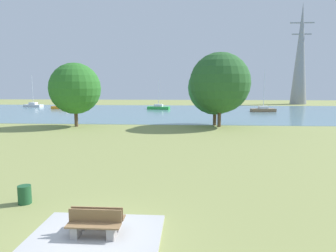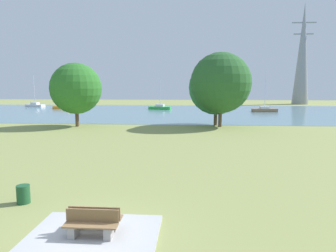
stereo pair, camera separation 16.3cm
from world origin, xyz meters
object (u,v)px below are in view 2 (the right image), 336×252
at_px(sailboat_green, 160,107).
at_px(bench_facing_water, 96,219).
at_px(bench_facing_inland, 91,226).
at_px(tree_west_near, 221,83).
at_px(sailboat_brown, 265,109).
at_px(litter_bin, 23,194).
at_px(sailboat_white, 35,105).
at_px(tree_mid_shore, 76,89).
at_px(tree_east_near, 216,88).
at_px(electricity_pylon, 302,54).
at_px(sailboat_orange, 64,107).

bearing_deg(sailboat_green, bench_facing_water, -86.56).
bearing_deg(bench_facing_inland, bench_facing_water, 90.00).
relative_size(bench_facing_inland, tree_west_near, 0.20).
height_order(bench_facing_water, sailboat_brown, sailboat_brown).
relative_size(litter_bin, sailboat_white, 0.11).
height_order(bench_facing_inland, tree_mid_shore, tree_mid_shore).
distance_m(sailboat_brown, tree_mid_shore, 37.54).
relative_size(sailboat_white, tree_east_near, 0.91).
distance_m(sailboat_white, tree_mid_shore, 41.51).
bearing_deg(tree_east_near, sailboat_brown, 62.22).
distance_m(litter_bin, tree_east_near, 29.74).
xyz_separation_m(bench_facing_inland, tree_east_near, (6.49, 30.40, 4.39)).
distance_m(bench_facing_inland, tree_west_near, 30.12).
bearing_deg(sailboat_white, electricity_pylon, 13.78).
bearing_deg(electricity_pylon, tree_west_near, -118.21).
bearing_deg(tree_mid_shore, sailboat_brown, 39.67).
bearing_deg(sailboat_orange, bench_facing_inland, -66.47).
relative_size(litter_bin, tree_mid_shore, 0.10).
relative_size(bench_facing_water, sailboat_orange, 0.24).
xyz_separation_m(bench_facing_inland, sailboat_green, (-3.37, 56.60, -0.01)).
height_order(bench_facing_water, tree_mid_shore, tree_mid_shore).
bearing_deg(sailboat_orange, tree_east_near, -40.11).
bearing_deg(tree_west_near, litter_bin, -112.78).
xyz_separation_m(litter_bin, sailboat_orange, (-20.69, 53.72, 0.07)).
xyz_separation_m(bench_facing_inland, sailboat_white, (-34.23, 62.07, 0.00)).
distance_m(sailboat_orange, tree_mid_shore, 32.08).
distance_m(litter_bin, tree_west_near, 28.60).
bearing_deg(bench_facing_inland, tree_west_near, 76.52).
relative_size(bench_facing_water, electricity_pylon, 0.07).
distance_m(bench_facing_water, tree_mid_shore, 29.83).
distance_m(bench_facing_water, tree_east_near, 30.88).
bearing_deg(tree_west_near, sailboat_brown, 64.70).
height_order(litter_bin, sailboat_orange, sailboat_orange).
xyz_separation_m(sailboat_white, sailboat_green, (30.86, -5.47, -0.01)).
distance_m(litter_bin, tree_mid_shore, 26.35).
xyz_separation_m(litter_bin, sailboat_brown, (21.72, 48.84, 0.08)).
height_order(bench_facing_water, sailboat_green, sailboat_green).
distance_m(litter_bin, electricity_pylon, 85.68).
distance_m(bench_facing_water, sailboat_orange, 61.29).
bearing_deg(tree_west_near, sailboat_green, 110.37).
xyz_separation_m(tree_mid_shore, electricity_pylon, (44.63, 50.77, 9.03)).
bearing_deg(tree_mid_shore, electricity_pylon, 48.68).
bearing_deg(sailboat_orange, bench_facing_water, -66.27).
xyz_separation_m(litter_bin, tree_mid_shore, (-6.99, 25.03, 4.34)).
bearing_deg(tree_east_near, sailboat_orange, 139.89).
bearing_deg(tree_west_near, bench_facing_water, -103.73).
distance_m(litter_bin, sailboat_white, 66.43).
bearing_deg(bench_facing_inland, sailboat_orange, 113.53).
bearing_deg(tree_mid_shore, sailboat_white, 124.29).
xyz_separation_m(bench_facing_water, sailboat_brown, (17.74, 51.22, 0.01)).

